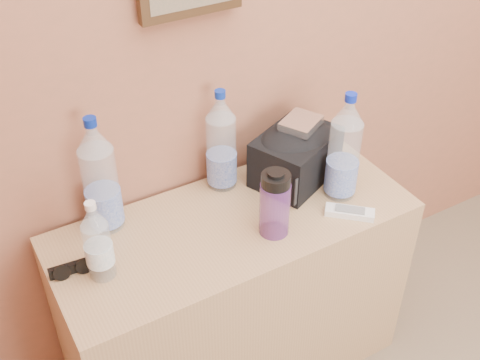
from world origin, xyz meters
name	(u,v)px	position (x,y,z in m)	size (l,w,h in m)	color
dresser	(235,298)	(-0.44, 1.75, 0.35)	(1.12, 0.47, 0.70)	#AC8A4B
pet_large_b	(100,181)	(-0.78, 1.92, 0.87)	(0.10, 0.10, 0.37)	white
pet_large_c	(221,145)	(-0.38, 1.93, 0.85)	(0.09, 0.09, 0.35)	silver
pet_large_d	(344,152)	(-0.08, 1.70, 0.86)	(0.10, 0.10, 0.36)	white
pet_small	(98,244)	(-0.86, 1.73, 0.81)	(0.07, 0.07, 0.25)	#CFE9FF
nalgene_bottle	(275,203)	(-0.36, 1.65, 0.81)	(0.09, 0.09, 0.22)	#773B99
sunglasses	(72,268)	(-0.93, 1.78, 0.72)	(0.13, 0.05, 0.03)	black
ac_remote	(350,212)	(-0.12, 1.59, 0.71)	(0.15, 0.05, 0.02)	white
toiletry_bag	(296,154)	(-0.16, 1.84, 0.80)	(0.27, 0.20, 0.19)	black
foil_packet	(301,123)	(-0.14, 1.85, 0.90)	(0.12, 0.10, 0.03)	white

